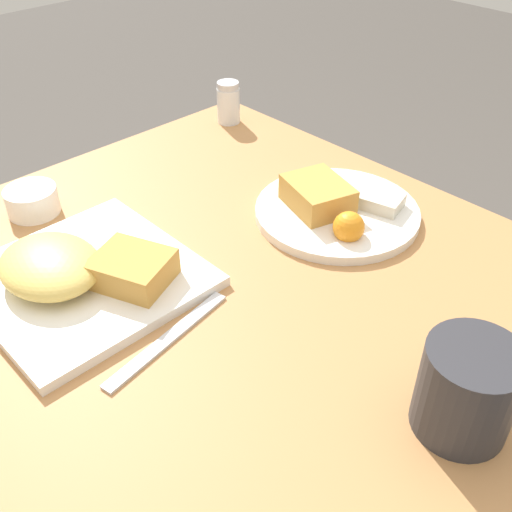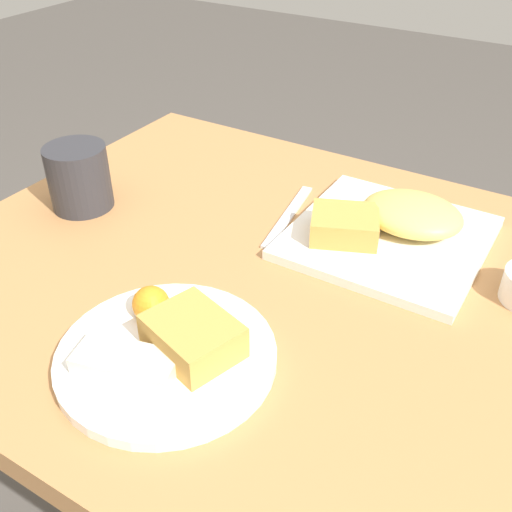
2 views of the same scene
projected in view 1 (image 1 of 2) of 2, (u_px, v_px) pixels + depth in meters
The scene contains 7 objects.
dining_table at pixel (241, 330), 0.83m from camera, with size 0.88×0.76×0.71m.
plate_square_near at pixel (78, 273), 0.75m from camera, with size 0.26×0.26×0.06m.
plate_oval_far at pixel (335, 208), 0.88m from camera, with size 0.24×0.24×0.05m.
sauce_ramekin at pixel (32, 200), 0.89m from camera, with size 0.08×0.08×0.04m.
salt_shaker at pixel (228, 105), 1.13m from camera, with size 0.04×0.04×0.08m.
butter_knife at pixel (168, 339), 0.68m from camera, with size 0.05×0.19×0.00m.
coffee_mug at pixel (467, 390), 0.56m from camera, with size 0.09×0.09×0.10m.
Camera 1 is at (0.45, -0.40, 1.20)m, focal length 42.00 mm.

